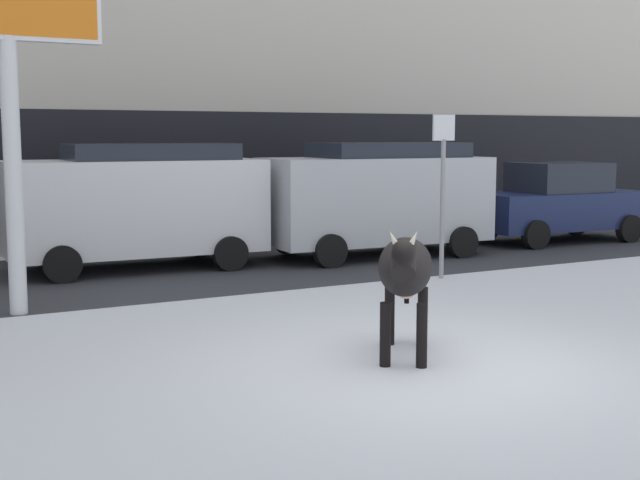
% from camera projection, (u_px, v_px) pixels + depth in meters
% --- Properties ---
extents(ground_plane, '(120.00, 120.00, 0.00)m').
position_uv_depth(ground_plane, '(433.00, 367.00, 9.23)').
color(ground_plane, white).
extents(road_strip, '(60.00, 5.60, 0.01)m').
position_uv_depth(road_strip, '(189.00, 269.00, 15.88)').
color(road_strip, '#333338').
rests_on(road_strip, ground).
extents(cow_black, '(1.45, 1.78, 1.54)m').
position_uv_depth(cow_black, '(405.00, 270.00, 9.52)').
color(cow_black, black).
rests_on(cow_black, ground).
extents(car_white_van, '(4.68, 2.29, 2.32)m').
position_uv_depth(car_white_van, '(137.00, 202.00, 15.77)').
color(car_white_van, white).
rests_on(car_white_van, ground).
extents(car_silver_van, '(4.68, 2.29, 2.32)m').
position_uv_depth(car_silver_van, '(376.00, 196.00, 17.43)').
color(car_silver_van, '#B7BABF').
rests_on(car_silver_van, ground).
extents(car_navy_sedan, '(4.28, 2.14, 1.84)m').
position_uv_depth(car_navy_sedan, '(558.00, 203.00, 19.90)').
color(car_navy_sedan, '#19234C').
rests_on(car_navy_sedan, ground).
extents(pedestrian_near_billboard, '(0.36, 0.24, 1.73)m').
position_uv_depth(pedestrian_near_billboard, '(490.00, 195.00, 22.85)').
color(pedestrian_near_billboard, '#282833').
rests_on(pedestrian_near_billboard, ground).
extents(pedestrian_by_cars, '(0.36, 0.24, 1.73)m').
position_uv_depth(pedestrian_by_cars, '(394.00, 199.00, 21.40)').
color(pedestrian_by_cars, '#282833').
rests_on(pedestrian_by_cars, ground).
extents(pedestrian_far_left, '(0.36, 0.24, 1.73)m').
position_uv_depth(pedestrian_far_left, '(358.00, 201.00, 20.90)').
color(pedestrian_far_left, '#282833').
rests_on(pedestrian_far_left, ground).
extents(street_sign, '(0.44, 0.08, 2.82)m').
position_uv_depth(street_sign, '(443.00, 182.00, 14.69)').
color(street_sign, gray).
rests_on(street_sign, ground).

